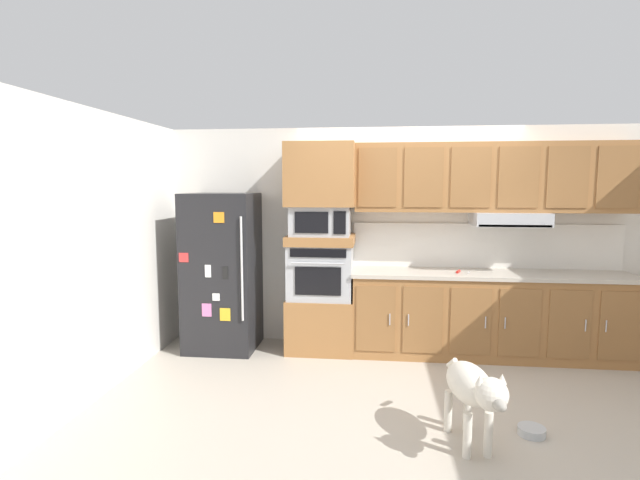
{
  "coord_description": "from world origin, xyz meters",
  "views": [
    {
      "loc": [
        -0.37,
        -4.5,
        1.85
      ],
      "look_at": [
        -0.89,
        0.09,
        1.32
      ],
      "focal_mm": 27.0,
      "sensor_mm": 36.0,
      "label": 1
    }
  ],
  "objects_px": {
    "microwave": "(321,221)",
    "dog": "(473,388)",
    "dog_food_bowl": "(532,431)",
    "refrigerator": "(222,272)",
    "built_in_oven": "(321,271)",
    "screwdriver": "(459,272)"
  },
  "relations": [
    {
      "from": "built_in_oven",
      "to": "screwdriver",
      "type": "bearing_deg",
      "value": -2.73
    },
    {
      "from": "refrigerator",
      "to": "microwave",
      "type": "bearing_deg",
      "value": 3.49
    },
    {
      "from": "built_in_oven",
      "to": "dog",
      "type": "xyz_separation_m",
      "value": [
        1.28,
        -1.95,
        -0.46
      ]
    },
    {
      "from": "built_in_oven",
      "to": "screwdriver",
      "type": "height_order",
      "value": "built_in_oven"
    },
    {
      "from": "built_in_oven",
      "to": "dog_food_bowl",
      "type": "bearing_deg",
      "value": -43.91
    },
    {
      "from": "screwdriver",
      "to": "dog",
      "type": "distance_m",
      "value": 1.95
    },
    {
      "from": "dog",
      "to": "screwdriver",
      "type": "bearing_deg",
      "value": 161.31
    },
    {
      "from": "refrigerator",
      "to": "microwave",
      "type": "relative_size",
      "value": 2.73
    },
    {
      "from": "refrigerator",
      "to": "dog_food_bowl",
      "type": "height_order",
      "value": "refrigerator"
    },
    {
      "from": "microwave",
      "to": "screwdriver",
      "type": "bearing_deg",
      "value": -2.73
    },
    {
      "from": "built_in_oven",
      "to": "dog_food_bowl",
      "type": "distance_m",
      "value": 2.6
    },
    {
      "from": "microwave",
      "to": "screwdriver",
      "type": "distance_m",
      "value": 1.58
    },
    {
      "from": "microwave",
      "to": "refrigerator",
      "type": "bearing_deg",
      "value": -176.51
    },
    {
      "from": "microwave",
      "to": "built_in_oven",
      "type": "bearing_deg",
      "value": 179.23
    },
    {
      "from": "dog_food_bowl",
      "to": "built_in_oven",
      "type": "bearing_deg",
      "value": 136.09
    },
    {
      "from": "dog_food_bowl",
      "to": "refrigerator",
      "type": "bearing_deg",
      "value": 150.42
    },
    {
      "from": "dog",
      "to": "dog_food_bowl",
      "type": "xyz_separation_m",
      "value": [
        0.49,
        0.25,
        -0.41
      ]
    },
    {
      "from": "built_in_oven",
      "to": "dog_food_bowl",
      "type": "xyz_separation_m",
      "value": [
        1.77,
        -1.7,
        -0.87
      ]
    },
    {
      "from": "screwdriver",
      "to": "dog",
      "type": "bearing_deg",
      "value": -96.36
    },
    {
      "from": "dog_food_bowl",
      "to": "microwave",
      "type": "bearing_deg",
      "value": 136.09
    },
    {
      "from": "microwave",
      "to": "dog",
      "type": "distance_m",
      "value": 2.54
    },
    {
      "from": "built_in_oven",
      "to": "screwdriver",
      "type": "xyz_separation_m",
      "value": [
        1.49,
        -0.07,
        0.03
      ]
    }
  ]
}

